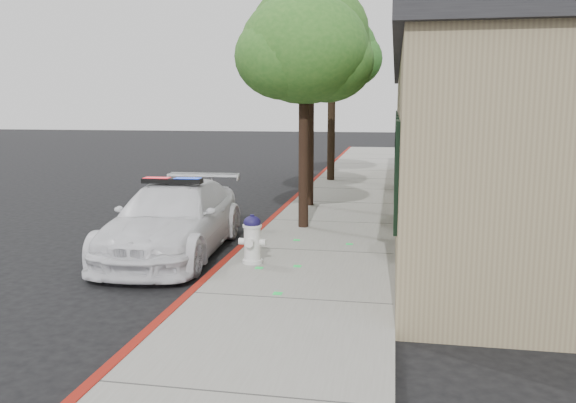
# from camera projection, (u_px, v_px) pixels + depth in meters

# --- Properties ---
(ground) EXTENTS (120.00, 120.00, 0.00)m
(ground) POSITION_uv_depth(u_px,v_px,m) (187.00, 301.00, 9.12)
(ground) COLOR black
(ground) RESTS_ON ground
(sidewalk) EXTENTS (3.20, 60.00, 0.15)m
(sidewalk) POSITION_uv_depth(u_px,v_px,m) (314.00, 254.00, 11.74)
(sidewalk) COLOR gray
(sidewalk) RESTS_ON ground
(red_curb) EXTENTS (0.14, 60.00, 0.16)m
(red_curb) POSITION_uv_depth(u_px,v_px,m) (240.00, 250.00, 12.01)
(red_curb) COLOR #9D2011
(red_curb) RESTS_ON ground
(clapboard_building) EXTENTS (7.30, 20.89, 4.24)m
(clapboard_building) POSITION_uv_depth(u_px,v_px,m) (524.00, 138.00, 16.34)
(clapboard_building) COLOR #8A7D5A
(clapboard_building) RESTS_ON ground
(police_car) EXTENTS (2.32, 5.14, 1.58)m
(police_car) POSITION_uv_depth(u_px,v_px,m) (174.00, 219.00, 11.93)
(police_car) COLOR white
(police_car) RESTS_ON ground
(fire_hydrant) EXTENTS (0.51, 0.44, 0.90)m
(fire_hydrant) POSITION_uv_depth(u_px,v_px,m) (252.00, 239.00, 10.72)
(fire_hydrant) COLOR white
(fire_hydrant) RESTS_ON sidewalk
(street_tree_near) EXTENTS (3.14, 2.95, 5.40)m
(street_tree_near) POSITION_uv_depth(u_px,v_px,m) (304.00, 54.00, 13.36)
(street_tree_near) COLOR black
(street_tree_near) RESTS_ON sidewalk
(street_tree_mid) EXTENTS (3.34, 3.38, 6.30)m
(street_tree_mid) POSITION_uv_depth(u_px,v_px,m) (310.00, 38.00, 16.39)
(street_tree_mid) COLOR black
(street_tree_mid) RESTS_ON sidewalk
(street_tree_far) EXTENTS (3.69, 3.37, 6.38)m
(street_tree_far) POSITION_uv_depth(u_px,v_px,m) (333.00, 54.00, 22.09)
(street_tree_far) COLOR black
(street_tree_far) RESTS_ON sidewalk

